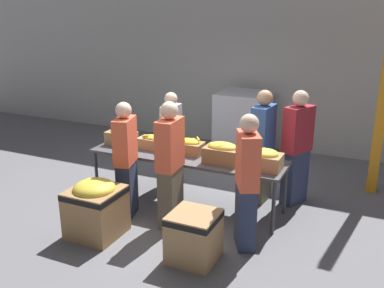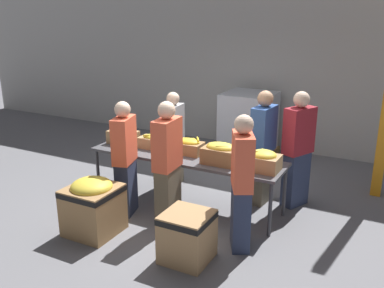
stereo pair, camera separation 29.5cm
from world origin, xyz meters
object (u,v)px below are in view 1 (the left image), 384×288
Objects in this scene: volunteer_0 at (171,140)px; donation_bin_0 at (96,206)px; banana_box_4 at (265,159)px; volunteer_3 at (170,166)px; volunteer_1 at (126,161)px; sorting_table at (187,158)px; pallet_stack_0 at (243,125)px; banana_box_2 at (188,146)px; volunteer_4 at (297,149)px; banana_box_0 at (121,137)px; volunteer_5 at (247,183)px; donation_bin_1 at (194,235)px; banana_box_1 at (154,142)px; volunteer_2 at (262,147)px; banana_box_3 at (222,153)px.

donation_bin_0 is (-0.11, -1.93, -0.38)m from volunteer_0.
volunteer_3 is (-1.14, -0.57, -0.08)m from banana_box_4.
sorting_table is at bearing -60.85° from volunteer_1.
banana_box_2 is at bearing -90.64° from pallet_stack_0.
banana_box_2 is 0.95m from volunteer_1.
volunteer_3 is (0.06, -0.64, 0.11)m from sorting_table.
banana_box_4 is 1.27m from volunteer_3.
volunteer_4 reaches higher than volunteer_3.
banana_box_0 is 0.29× the size of volunteer_1.
volunteer_5 is 1.98m from donation_bin_0.
volunteer_1 is 0.96× the size of volunteer_3.
donation_bin_1 is at bearing 113.31° from volunteer_5.
banana_box_0 is 0.28× the size of volunteer_3.
banana_box_0 is at bearing -48.62° from volunteer_4.
banana_box_0 is 2.83m from pallet_stack_0.
volunteer_4 reaches higher than sorting_table.
volunteer_3 is at bearing 56.69° from volunteer_5.
volunteer_3 is at bearing -47.55° from banana_box_1.
volunteer_3 is at bearing -89.13° from pallet_stack_0.
volunteer_3 reaches higher than banana_box_0.
banana_box_2 reaches higher than donation_bin_0.
banana_box_1 is 1.13× the size of banana_box_4.
banana_box_1 is at bearing 39.34° from volunteer_3.
volunteer_0 is 0.91× the size of volunteer_2.
volunteer_3 reaches higher than banana_box_2.
banana_box_3 is (1.17, -0.16, 0.04)m from banana_box_1.
banana_box_2 is at bearing 42.56° from volunteer_0.
banana_box_2 is (0.57, 0.01, 0.01)m from banana_box_1.
volunteer_5 reaches higher than volunteer_1.
donation_bin_1 is at bearing 30.74° from volunteer_0.
banana_box_0 is 0.97× the size of banana_box_1.
banana_box_3 is at bearing 13.39° from volunteer_5.
banana_box_0 is at bearing -114.56° from pallet_stack_0.
banana_box_1 is 1.97m from donation_bin_1.
sorting_table is at bearing 171.19° from banana_box_3.
banana_box_4 is (1.20, -0.07, 0.19)m from sorting_table.
volunteer_5 is (1.18, -0.83, -0.07)m from banana_box_2.
banana_box_1 is 0.28× the size of volunteer_4.
banana_box_4 is 0.26× the size of volunteer_1.
volunteer_1 is 1.28× the size of pallet_stack_0.
banana_box_0 is 2.70m from volunteer_4.
banana_box_1 reaches higher than donation_bin_0.
pallet_stack_0 is at bearing 102.17° from banana_box_3.
banana_box_4 is 1.91m from volunteer_0.
sorting_table is 0.85m from volunteer_0.
donation_bin_1 is (-0.73, -2.08, -0.54)m from volunteer_4.
volunteer_0 is (-1.78, 0.70, -0.15)m from banana_box_4.
sorting_table is 1.55m from donation_bin_1.
pallet_stack_0 is at bearing 114.01° from banana_box_4.
volunteer_3 is at bearing -84.43° from sorting_table.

